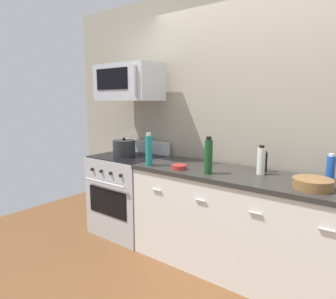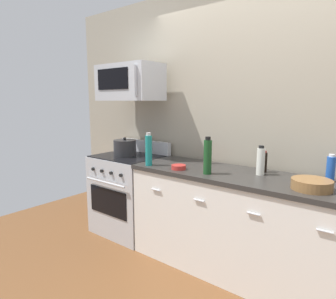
{
  "view_description": "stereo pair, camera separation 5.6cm",
  "coord_description": "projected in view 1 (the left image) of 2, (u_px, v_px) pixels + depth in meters",
  "views": [
    {
      "loc": [
        0.97,
        -2.37,
        1.55
      ],
      "look_at": [
        -0.78,
        -0.05,
        1.06
      ],
      "focal_mm": 31.3,
      "sensor_mm": 36.0,
      "label": 1
    },
    {
      "loc": [
        1.01,
        -2.33,
        1.55
      ],
      "look_at": [
        -0.78,
        -0.05,
        1.06
      ],
      "focal_mm": 31.3,
      "sensor_mm": 36.0,
      "label": 2
    }
  ],
  "objects": [
    {
      "name": "ground_plane",
      "position": [
        239.0,
        271.0,
        2.69
      ],
      "size": [
        6.19,
        6.19,
        0.0
      ],
      "primitive_type": "plane",
      "color": "brown"
    },
    {
      "name": "bottle_hot_sauce_red",
      "position": [
        208.0,
        154.0,
        2.96
      ],
      "size": [
        0.05,
        0.05,
        0.2
      ],
      "color": "#B21914",
      "rests_on": "countertop_slab"
    },
    {
      "name": "bottle_soy_sauce_dark",
      "position": [
        264.0,
        162.0,
        2.61
      ],
      "size": [
        0.05,
        0.05,
        0.19
      ],
      "color": "black",
      "rests_on": "countertop_slab"
    },
    {
      "name": "bottle_wine_green",
      "position": [
        208.0,
        156.0,
        2.53
      ],
      "size": [
        0.07,
        0.07,
        0.33
      ],
      "color": "#19471E",
      "rests_on": "countertop_slab"
    },
    {
      "name": "range_oven",
      "position": [
        129.0,
        193.0,
        3.46
      ],
      "size": [
        0.76,
        0.69,
        1.07
      ],
      "color": "#B7BABF",
      "rests_on": "ground_plane"
    },
    {
      "name": "back_wall",
      "position": [
        262.0,
        122.0,
        2.79
      ],
      "size": [
        5.16,
        0.1,
        2.7
      ],
      "primitive_type": "cube",
      "color": "#9E937F",
      "rests_on": "ground_plane"
    },
    {
      "name": "stockpot",
      "position": [
        124.0,
        148.0,
        3.33
      ],
      "size": [
        0.25,
        0.25,
        0.22
      ],
      "color": "#262628",
      "rests_on": "range_oven"
    },
    {
      "name": "bottle_sparkling_teal",
      "position": [
        149.0,
        150.0,
        2.86
      ],
      "size": [
        0.07,
        0.07,
        0.32
      ],
      "color": "#197F7A",
      "rests_on": "countertop_slab"
    },
    {
      "name": "counter_unit",
      "position": [
        241.0,
        224.0,
        2.62
      ],
      "size": [
        2.07,
        0.66,
        0.92
      ],
      "color": "silver",
      "rests_on": "ground_plane"
    },
    {
      "name": "bottle_soda_blue",
      "position": [
        331.0,
        168.0,
        2.31
      ],
      "size": [
        0.07,
        0.07,
        0.22
      ],
      "color": "#1E4CA5",
      "rests_on": "countertop_slab"
    },
    {
      "name": "bowl_wooden_salad",
      "position": [
        313.0,
        183.0,
        2.11
      ],
      "size": [
        0.28,
        0.28,
        0.07
      ],
      "color": "brown",
      "rests_on": "countertop_slab"
    },
    {
      "name": "microwave",
      "position": [
        129.0,
        83.0,
        3.28
      ],
      "size": [
        0.74,
        0.44,
        0.4
      ],
      "color": "#B7BABF"
    },
    {
      "name": "bowl_red_small",
      "position": [
        179.0,
        167.0,
        2.72
      ],
      "size": [
        0.14,
        0.14,
        0.04
      ],
      "color": "#B72D28",
      "rests_on": "countertop_slab"
    },
    {
      "name": "bottle_vinegar_white",
      "position": [
        261.0,
        161.0,
        2.51
      ],
      "size": [
        0.07,
        0.07,
        0.25
      ],
      "color": "silver",
      "rests_on": "countertop_slab"
    }
  ]
}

